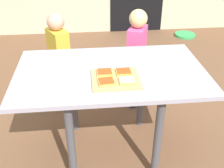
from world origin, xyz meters
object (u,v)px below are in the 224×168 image
object	(u,v)px
dining_table	(111,82)
cutting_board	(116,79)
pizza_slice_near_right	(127,81)
garden_hose_coil	(185,35)
pizza_slice_far_left	(105,72)
pizza_slice_near_left	(106,82)
child_right	(136,54)
child_left	(59,55)
pizza_slice_far_right	(124,72)
plate_white_left	(74,59)

from	to	relation	value
dining_table	cutting_board	world-z (taller)	cutting_board
pizza_slice_near_right	garden_hose_coil	world-z (taller)	pizza_slice_near_right
pizza_slice_far_left	garden_hose_coil	world-z (taller)	pizza_slice_far_left
pizza_slice_near_left	garden_hose_coil	distance (m)	3.23
pizza_slice_near_left	child_right	bearing A→B (deg)	67.10
pizza_slice_near_left	child_left	world-z (taller)	child_left
pizza_slice_far_right	garden_hose_coil	xyz separation A→B (m)	(1.43, 2.60, -0.78)
pizza_slice_far_left	plate_white_left	size ratio (longest dim) A/B	0.49
pizza_slice_near_left	pizza_slice_near_right	world-z (taller)	same
cutting_board	pizza_slice_near_right	bearing A→B (deg)	-38.38
pizza_slice_far_left	plate_white_left	xyz separation A→B (m)	(-0.21, 0.27, -0.02)
pizza_slice_near_left	pizza_slice_near_right	xyz separation A→B (m)	(0.14, 0.00, 0.00)
plate_white_left	child_left	distance (m)	0.64
child_left	child_right	world-z (taller)	child_right
plate_white_left	pizza_slice_far_right	bearing A→B (deg)	-38.89
pizza_slice_far_right	pizza_slice_near_left	bearing A→B (deg)	-137.24
pizza_slice_near_left	pizza_slice_near_right	distance (m)	0.14
dining_table	pizza_slice_near_left	xyz separation A→B (m)	(-0.05, -0.20, 0.13)
garden_hose_coil	child_right	bearing A→B (deg)	-122.92
dining_table	child_right	xyz separation A→B (m)	(0.32, 0.67, -0.09)
pizza_slice_near_left	pizza_slice_far_left	distance (m)	0.13
pizza_slice_near_left	pizza_slice_far_right	size ratio (longest dim) A/B	1.08
pizza_slice_near_left	pizza_slice_far_left	size ratio (longest dim) A/B	1.10
pizza_slice_far_left	child_left	xyz separation A→B (m)	(-0.39, 0.85, -0.25)
pizza_slice_near_left	pizza_slice_far_left	world-z (taller)	same
dining_table	child_right	size ratio (longest dim) A/B	1.35
cutting_board	pizza_slice_near_left	xyz separation A→B (m)	(-0.07, -0.06, 0.02)
pizza_slice_far_left	child_left	bearing A→B (deg)	114.71
pizza_slice_near_right	child_right	xyz separation A→B (m)	(0.23, 0.87, -0.22)
cutting_board	child_left	xyz separation A→B (m)	(-0.46, 0.92, -0.23)
dining_table	cutting_board	distance (m)	0.18
dining_table	child_right	bearing A→B (deg)	64.59
cutting_board	pizza_slice_far_left	world-z (taller)	pizza_slice_far_left
dining_table	plate_white_left	bearing A→B (deg)	142.11
pizza_slice_near_left	plate_white_left	world-z (taller)	pizza_slice_near_left
pizza_slice_near_right	child_right	distance (m)	0.93
child_right	garden_hose_coil	distance (m)	2.27
pizza_slice_near_right	plate_white_left	distance (m)	0.54
pizza_slice_near_left	child_left	distance (m)	1.08
pizza_slice_far_left	child_left	size ratio (longest dim) A/B	0.11
pizza_slice_near_right	cutting_board	bearing A→B (deg)	141.62
child_left	pizza_slice_far_right	bearing A→B (deg)	-58.51
dining_table	cutting_board	xyz separation A→B (m)	(0.02, -0.14, 0.11)
pizza_slice_far_right	child_left	size ratio (longest dim) A/B	0.11
pizza_slice_near_right	pizza_slice_far_left	distance (m)	0.19
cutting_board	child_left	world-z (taller)	child_left
pizza_slice_far_right	child_right	size ratio (longest dim) A/B	0.11
child_left	cutting_board	bearing A→B (deg)	-63.49
pizza_slice_far_left	garden_hose_coil	size ratio (longest dim) A/B	0.32
pizza_slice_far_left	pizza_slice_near_left	bearing A→B (deg)	-89.57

